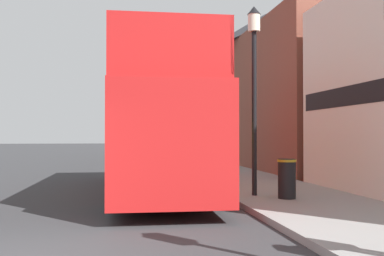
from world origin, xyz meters
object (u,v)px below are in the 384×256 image
(lamp_post_second, at_px, (192,100))
(lamp_post_third, at_px, (170,109))
(tour_bus, at_px, (157,131))
(parked_car_ahead_of_bus, at_px, (157,157))
(litter_bin, at_px, (287,178))
(lamp_post_nearest, at_px, (254,65))

(lamp_post_second, bearing_deg, lamp_post_third, 89.95)
(tour_bus, height_order, parked_car_ahead_of_bus, tour_bus)
(tour_bus, distance_m, litter_bin, 4.29)
(lamp_post_third, bearing_deg, parked_car_ahead_of_bus, -100.73)
(lamp_post_nearest, bearing_deg, lamp_post_third, 90.69)
(parked_car_ahead_of_bus, xyz_separation_m, lamp_post_third, (1.57, 8.27, 2.69))
(tour_bus, height_order, lamp_post_second, lamp_post_second)
(parked_car_ahead_of_bus, distance_m, lamp_post_nearest, 9.73)
(lamp_post_nearest, relative_size, litter_bin, 5.07)
(lamp_post_nearest, relative_size, lamp_post_second, 1.09)
(lamp_post_nearest, relative_size, lamp_post_third, 1.05)
(lamp_post_nearest, height_order, litter_bin, lamp_post_nearest)
(lamp_post_second, height_order, litter_bin, lamp_post_second)
(lamp_post_second, bearing_deg, lamp_post_nearest, -88.56)
(lamp_post_nearest, distance_m, lamp_post_third, 17.40)
(lamp_post_second, relative_size, lamp_post_third, 0.97)
(lamp_post_second, xyz_separation_m, litter_bin, (0.83, -9.41, -2.65))
(tour_bus, distance_m, lamp_post_third, 15.51)
(tour_bus, bearing_deg, lamp_post_nearest, -40.13)
(litter_bin, bearing_deg, tour_bus, 136.64)
(tour_bus, height_order, litter_bin, tour_bus)
(lamp_post_second, bearing_deg, tour_bus, -108.20)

